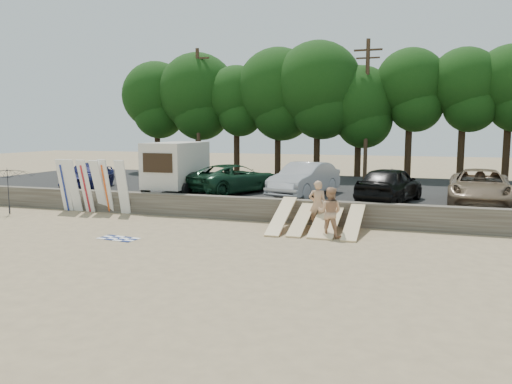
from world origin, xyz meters
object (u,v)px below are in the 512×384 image
Objects in this scene: car_0 at (88,175)px; car_2 at (304,179)px; car_4 at (480,187)px; box_trailer at (176,165)px; beachgoer_a at (317,205)px; beach_umbrella at (8,190)px; beachgoer_b at (330,212)px; car_1 at (234,178)px; car_3 at (390,184)px; cooler at (321,223)px.

car_2 is at bearing -11.92° from car_0.
car_4 is at bearing -14.61° from car_0.
beachgoer_a is at bearing -24.99° from box_trailer.
beach_umbrella is at bearing -143.67° from car_2.
car_1 is at bearing -39.36° from beachgoer_b.
box_trailer is at bearing -24.16° from beachgoer_b.
beachgoer_b is (-5.58, -5.55, -0.53)m from car_4.
car_3 is (7.85, -0.95, 0.07)m from car_1.
cooler is 14.74m from beach_umbrella.
beachgoer_a is (5.27, -4.40, -0.47)m from car_1.
beachgoer_a is 5.09× the size of cooler.
beachgoer_b is at bearing 107.40° from beachgoer_a.
car_2 reaches higher than beachgoer_a.
car_2 is at bearing 125.69° from cooler.
car_1 is at bearing -177.59° from car_4.
car_4 is (11.61, -0.33, 0.02)m from car_1.
box_trailer reaches higher than car_1.
car_3 reaches higher than car_0.
car_3 reaches higher than car_4.
car_3 is at bearing 14.80° from beach_umbrella.
car_2 reaches higher than car_0.
car_3 is at bearing -16.43° from car_0.
beachgoer_a is at bearing -96.81° from cooler.
cooler is at bearing -144.87° from car_4.
car_4 is at bearing -157.04° from beachgoer_a.
car_2 reaches higher than cooler.
box_trailer is 10.12m from beachgoer_b.
box_trailer is 0.93× the size of car_0.
beachgoer_a reaches higher than beachgoer_b.
beach_umbrella is at bearing 55.33° from car_1.
car_3 is at bearing -166.69° from car_4.
beachgoer_b is 0.77× the size of beach_umbrella.
beach_umbrella is (-15.29, 0.41, 0.16)m from beachgoer_b.
beachgoer_b is at bearing 84.68° from car_3.
car_3 is 1.95× the size of beach_umbrella.
box_trailer is 0.76× the size of car_4.
beach_umbrella is (-14.53, -1.07, 0.13)m from beachgoer_a.
beachgoer_a is (1.55, -4.41, -0.55)m from car_2.
car_2 is 6.35m from beachgoer_b.
beachgoer_b is 2.06m from cooler.
car_3 reaches higher than cooler.
car_1 reaches higher than beachgoer_a.
car_3 reaches higher than beachgoer_b.
car_3 is (10.60, 0.05, -0.64)m from box_trailer.
car_4 is 7.55m from beachgoer_a.
beachgoer_b reaches higher than cooler.
car_1 reaches higher than cooler.
car_3 is at bearing 65.48° from cooler.
beachgoer_a is at bearing 68.15° from car_3.
box_trailer reaches higher than car_4.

